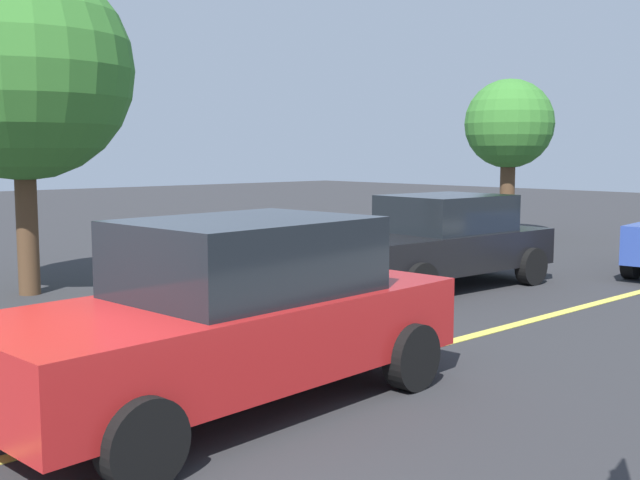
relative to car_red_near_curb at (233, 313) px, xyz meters
The scene contains 6 objects.
ground_plane 1.76m from the car_red_near_curb, behind, with size 80.00×80.00×0.00m, color #2D2D30.
lane_marking_centre 1.67m from the car_red_near_curb, ahead, with size 28.00×0.16×0.01m, color #E0D14C.
car_red_near_curb is the anchor object (origin of this frame).
car_black_crossing 6.74m from the car_red_near_curb, 23.11° to the left, with size 4.14×2.16×1.54m.
tree_left_verge 7.17m from the car_red_near_curb, 82.81° to the left, with size 3.45×3.45×5.25m.
tree_centre_verge 15.19m from the car_red_near_curb, 24.97° to the left, with size 2.34×2.34×4.17m.
Camera 1 is at (-2.45, -5.60, 2.25)m, focal length 43.59 mm.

